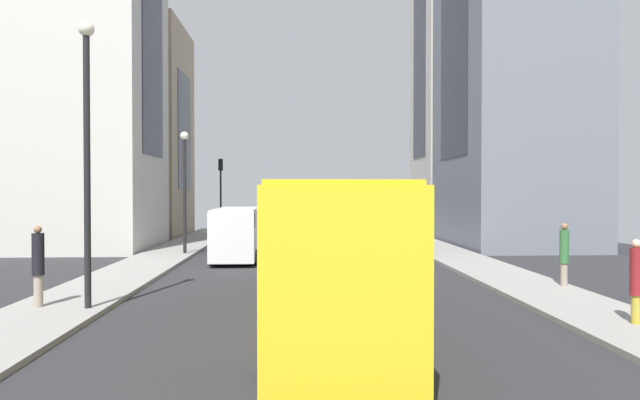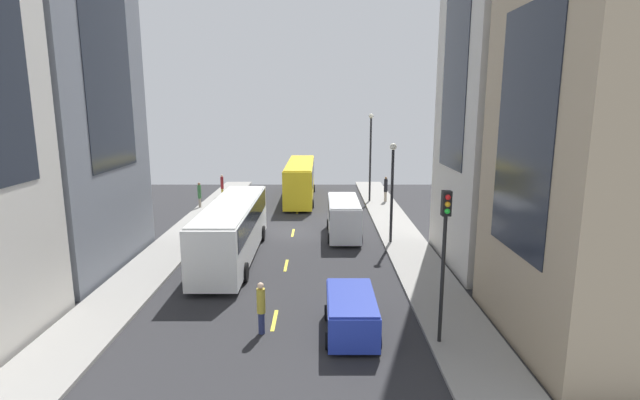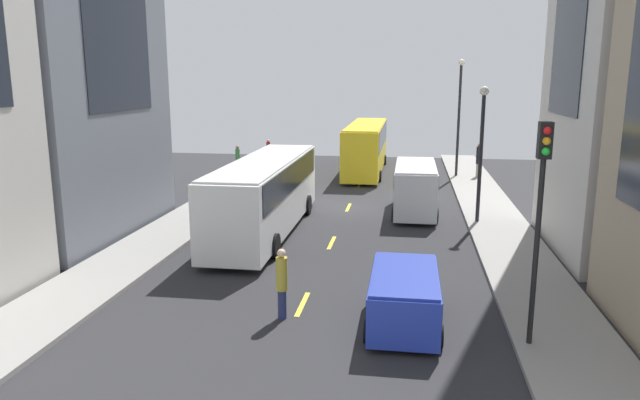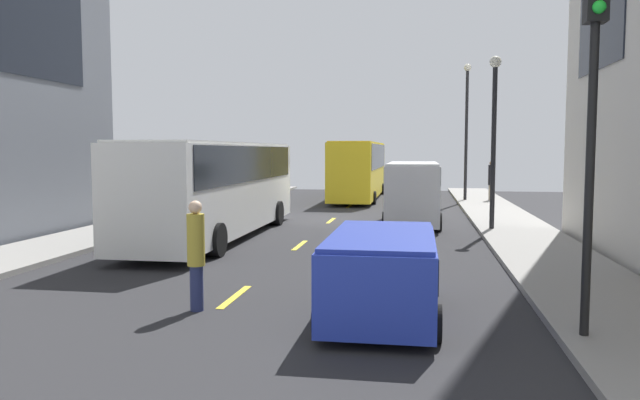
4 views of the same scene
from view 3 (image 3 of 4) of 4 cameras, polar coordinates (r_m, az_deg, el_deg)
ground_plane at (r=31.92m, az=2.78°, el=-0.74°), size 41.85×41.85×0.00m
sidewalk_west at (r=33.48m, az=-10.05°, el=-0.18°), size 2.90×44.00×0.15m
sidewalk_east at (r=32.05m, az=16.20°, el=-1.02°), size 2.90×44.00×0.15m
lane_stripe_1 at (r=18.64m, az=-1.71°, el=-10.10°), size 0.16×2.00×0.01m
lane_stripe_2 at (r=25.18m, az=1.14°, el=-4.18°), size 0.16×2.00×0.01m
lane_stripe_3 at (r=31.92m, az=2.78°, el=-0.73°), size 0.16×2.00×0.01m
lane_stripe_4 at (r=38.76m, az=3.85°, el=1.52°), size 0.16×2.00×0.01m
lane_stripe_5 at (r=45.64m, az=4.59°, el=3.09°), size 0.16×2.00×0.01m
lane_stripe_6 at (r=52.55m, az=5.14°, el=4.24°), size 0.16×2.00×0.01m
city_bus_white at (r=26.55m, az=-5.31°, el=1.06°), size 2.80×12.20×3.35m
streetcar_yellow at (r=43.73m, az=4.52°, el=5.50°), size 2.70×12.88×3.59m
delivery_van_white at (r=30.64m, az=9.26°, el=1.47°), size 2.25×6.06×2.58m
car_blue_0 at (r=16.98m, az=8.21°, el=-9.12°), size 2.08×4.00×1.58m
pedestrian_walking_far at (r=17.25m, az=-3.74°, el=-7.90°), size 0.34×0.34×2.13m
pedestrian_crossing_mid at (r=45.95m, az=-5.06°, el=4.73°), size 0.29×0.29×2.09m
pedestrian_waiting_curb at (r=42.22m, az=15.17°, el=3.88°), size 0.33×0.33×2.30m
pedestrian_crossing_near at (r=41.09m, az=-8.01°, el=3.88°), size 0.31×0.31×2.17m
traffic_light_near_corner at (r=15.52m, az=20.71°, el=0.66°), size 0.32×0.44×5.77m
streetlamp_near at (r=41.96m, az=13.41°, el=8.86°), size 0.44×0.44×8.01m
streetlamp_far at (r=28.63m, az=15.46°, el=5.75°), size 0.44×0.44×6.41m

